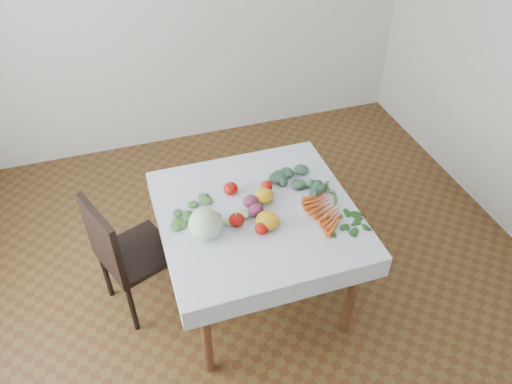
# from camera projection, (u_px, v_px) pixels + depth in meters

# --- Properties ---
(ground) EXTENTS (4.00, 4.00, 0.00)m
(ground) POSITION_uv_depth(u_px,v_px,m) (257.00, 293.00, 3.38)
(ground) COLOR brown
(table) EXTENTS (1.00, 1.00, 0.75)m
(table) POSITION_uv_depth(u_px,v_px,m) (257.00, 224.00, 2.96)
(table) COLOR brown
(table) RESTS_ON ground
(tablecloth) EXTENTS (1.12, 1.12, 0.01)m
(tablecloth) POSITION_uv_depth(u_px,v_px,m) (257.00, 212.00, 2.89)
(tablecloth) COLOR white
(tablecloth) RESTS_ON table
(chair) EXTENTS (0.52, 0.52, 0.89)m
(chair) POSITION_uv_depth(u_px,v_px,m) (123.00, 251.00, 2.98)
(chair) COLOR black
(chair) RESTS_ON ground
(cabbage) EXTENTS (0.21, 0.21, 0.17)m
(cabbage) POSITION_uv_depth(u_px,v_px,m) (205.00, 224.00, 2.69)
(cabbage) COLOR beige
(cabbage) RESTS_ON tablecloth
(tomato_a) EXTENTS (0.08, 0.08, 0.06)m
(tomato_a) POSITION_uv_depth(u_px,v_px,m) (267.00, 185.00, 3.02)
(tomato_a) COLOR #B3100B
(tomato_a) RESTS_ON tablecloth
(tomato_b) EXTENTS (0.11, 0.11, 0.08)m
(tomato_b) POSITION_uv_depth(u_px,v_px,m) (231.00, 189.00, 2.99)
(tomato_b) COLOR #B3100B
(tomato_b) RESTS_ON tablecloth
(tomato_c) EXTENTS (0.10, 0.10, 0.08)m
(tomato_c) POSITION_uv_depth(u_px,v_px,m) (236.00, 220.00, 2.78)
(tomato_c) COLOR #B3100B
(tomato_c) RESTS_ON tablecloth
(tomato_d) EXTENTS (0.08, 0.08, 0.07)m
(tomato_d) POSITION_uv_depth(u_px,v_px,m) (262.00, 228.00, 2.74)
(tomato_d) COLOR #B3100B
(tomato_d) RESTS_ON tablecloth
(heirloom_back) EXTENTS (0.15, 0.15, 0.08)m
(heirloom_back) POSITION_uv_depth(u_px,v_px,m) (264.00, 196.00, 2.93)
(heirloom_back) COLOR yellow
(heirloom_back) RESTS_ON tablecloth
(heirloom_front) EXTENTS (0.17, 0.17, 0.09)m
(heirloom_front) POSITION_uv_depth(u_px,v_px,m) (267.00, 221.00, 2.77)
(heirloom_front) COLOR yellow
(heirloom_front) RESTS_ON tablecloth
(onion_a) EXTENTS (0.11, 0.11, 0.08)m
(onion_a) POSITION_uv_depth(u_px,v_px,m) (251.00, 202.00, 2.90)
(onion_a) COLOR #601B40
(onion_a) RESTS_ON tablecloth
(onion_b) EXTENTS (0.11, 0.11, 0.07)m
(onion_b) POSITION_uv_depth(u_px,v_px,m) (256.00, 210.00, 2.84)
(onion_b) COLOR #601B40
(onion_b) RESTS_ON tablecloth
(tomatillo_cluster) EXTENTS (0.13, 0.10, 0.04)m
(tomatillo_cluster) POSITION_uv_depth(u_px,v_px,m) (236.00, 217.00, 2.82)
(tomatillo_cluster) COLOR #BBDC7F
(tomatillo_cluster) RESTS_ON tablecloth
(carrot_bunch) EXTENTS (0.21, 0.35, 0.03)m
(carrot_bunch) POSITION_uv_depth(u_px,v_px,m) (326.00, 210.00, 2.87)
(carrot_bunch) COLOR #EB4F1A
(carrot_bunch) RESTS_ON tablecloth
(kale_bunch) EXTENTS (0.35, 0.30, 0.05)m
(kale_bunch) POSITION_uv_depth(u_px,v_px,m) (293.00, 183.00, 3.05)
(kale_bunch) COLOR #385C44
(kale_bunch) RESTS_ON tablecloth
(basil_bunch) EXTENTS (0.24, 0.17, 0.01)m
(basil_bunch) POSITION_uv_depth(u_px,v_px,m) (346.00, 224.00, 2.81)
(basil_bunch) COLOR #214F18
(basil_bunch) RESTS_ON tablecloth
(dill_bunch) EXTENTS (0.23, 0.23, 0.03)m
(dill_bunch) POSITION_uv_depth(u_px,v_px,m) (193.00, 211.00, 2.87)
(dill_bunch) COLOR #4C813B
(dill_bunch) RESTS_ON tablecloth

